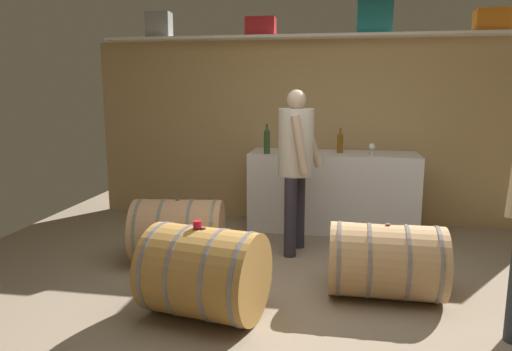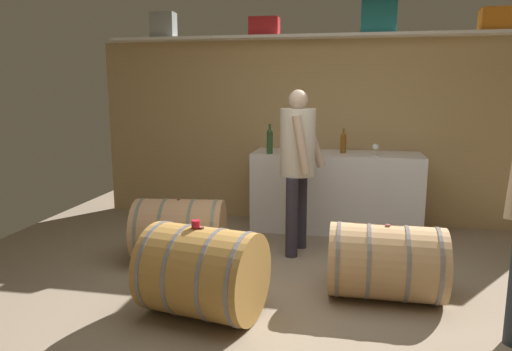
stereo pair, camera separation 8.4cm
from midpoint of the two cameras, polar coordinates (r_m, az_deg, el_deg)
The scene contains 16 objects.
ground_plane at distance 4.24m, azimuth 4.67°, elevation -12.15°, with size 6.62×8.22×0.02m, color gray.
back_wall_panel at distance 5.81m, azimuth 6.63°, elevation 5.18°, with size 5.42×0.10×2.17m, color tan.
high_shelf_board at distance 5.67m, azimuth 6.78°, elevation 16.21°, with size 4.99×0.40×0.03m, color white.
toolcase_grey at distance 6.10m, azimuth -11.96°, elevation 17.23°, with size 0.28×0.20×0.30m, color gray.
toolcase_red at distance 5.76m, azimuth 0.14°, elevation 17.40°, with size 0.34×0.24×0.21m, color red.
toolcase_teal at distance 5.69m, azimuth 13.59°, elevation 17.94°, with size 0.38×0.30×0.35m, color #1E797F.
toolcase_orange at distance 5.87m, azimuth 26.10°, elevation 16.37°, with size 0.35×0.29×0.24m, color orange.
work_cabinet at distance 5.53m, azimuth 8.72°, elevation -1.85°, with size 1.88×0.63×0.89m, color silver.
wine_bottle_green at distance 5.28m, azimuth 0.86°, elevation 4.22°, with size 0.07×0.07×0.33m.
wine_bottle_amber at distance 5.44m, azimuth 9.61°, elevation 3.96°, with size 0.07×0.07×0.28m.
wine_glass at distance 5.32m, azimuth 13.33°, elevation 3.35°, with size 0.07×0.07×0.13m.
wine_barrel_near at distance 3.47m, azimuth -6.91°, elevation -11.46°, with size 0.91×0.78×0.66m.
wine_barrel_far at distance 3.87m, azimuth 14.73°, elevation -9.90°, with size 0.87×0.59×0.59m.
wine_barrel_flank at distance 4.52m, azimuth -9.82°, elevation -6.60°, with size 0.89×0.69×0.61m.
tasting_cup at distance 3.36m, azimuth -7.75°, elevation -5.82°, with size 0.06×0.06×0.05m, color red.
visitor_tasting at distance 4.61m, azimuth 4.34°, elevation 2.54°, with size 0.44×0.50×1.60m.
Camera 1 is at (0.31, -3.27, 1.62)m, focal length 33.34 mm.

